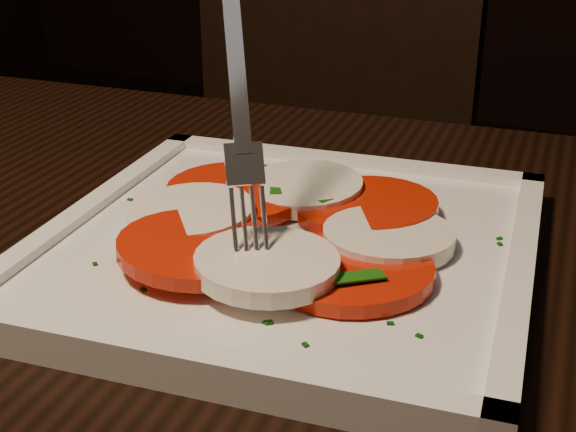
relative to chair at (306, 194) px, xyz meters
name	(u,v)px	position (x,y,z in m)	size (l,w,h in m)	color
chair	(306,194)	(0.00, 0.00, 0.00)	(0.43, 0.43, 0.93)	black
plate	(288,249)	(0.25, -0.57, 0.22)	(0.29, 0.29, 0.01)	white
caprese_salad	(288,226)	(0.25, -0.57, 0.24)	(0.24, 0.23, 0.02)	red
fork	(234,71)	(0.22, -0.58, 0.33)	(0.04, 0.10, 0.17)	white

